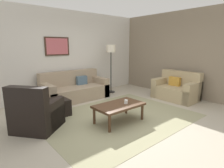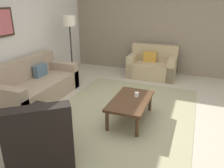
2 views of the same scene
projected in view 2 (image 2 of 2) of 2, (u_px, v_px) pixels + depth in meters
The scene contains 11 objects.
ground_plane at pixel (123, 113), 4.35m from camera, with size 8.00×8.00×0.00m, color #B2A893.
rear_partition at pixel (8, 34), 4.73m from camera, with size 6.00×0.12×2.80m, color silver.
stone_feature_panel at pixel (156, 25), 6.46m from camera, with size 0.12×5.20×2.80m, color gray.
area_rug at pixel (123, 113), 4.35m from camera, with size 3.48×2.66×0.01m, color #989570.
couch_main at pixel (34, 86), 4.93m from camera, with size 2.01×0.95×0.88m.
couch_loveseat at pixel (153, 66), 6.37m from camera, with size 0.82×1.31×0.88m.
armchair_leather at pixel (41, 144), 2.94m from camera, with size 1.12×1.12×0.95m.
ottoman at pixel (41, 120), 3.71m from camera, with size 0.56×0.56×0.40m, color black.
coffee_table at pixel (131, 102), 4.01m from camera, with size 1.10×0.64×0.41m.
cup at pixel (137, 95), 4.08m from camera, with size 0.08×0.08×0.09m, color white.
lamp_standing at pixel (70, 28), 5.73m from camera, with size 0.32×0.32×1.71m.
Camera 2 is at (-3.67, -1.20, 2.10)m, focal length 35.63 mm.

